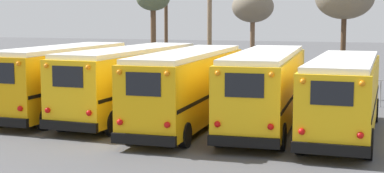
{
  "coord_description": "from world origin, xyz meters",
  "views": [
    {
      "loc": [
        7.92,
        -24.3,
        4.84
      ],
      "look_at": [
        0.0,
        -0.02,
        1.67
      ],
      "focal_mm": 55.0,
      "sensor_mm": 36.0,
      "label": 1
    }
  ],
  "objects_px": {
    "bare_tree_3": "(153,1)",
    "school_bus_2": "(189,86)",
    "school_bus_0": "(63,78)",
    "school_bus_3": "(265,87)",
    "school_bus_4": "(343,94)",
    "school_bus_1": "(131,80)",
    "bare_tree_1": "(253,8)",
    "utility_pole": "(210,13)"
  },
  "relations": [
    {
      "from": "school_bus_0",
      "to": "school_bus_3",
      "type": "xyz_separation_m",
      "value": [
        9.73,
        -0.09,
        -0.02
      ]
    },
    {
      "from": "bare_tree_3",
      "to": "school_bus_0",
      "type": "bearing_deg",
      "value": -84.49
    },
    {
      "from": "school_bus_0",
      "to": "bare_tree_1",
      "type": "relative_size",
      "value": 1.47
    },
    {
      "from": "school_bus_1",
      "to": "bare_tree_1",
      "type": "xyz_separation_m",
      "value": [
        2.44,
        15.28,
        3.47
      ]
    },
    {
      "from": "school_bus_3",
      "to": "school_bus_4",
      "type": "height_order",
      "value": "school_bus_3"
    },
    {
      "from": "school_bus_4",
      "to": "bare_tree_3",
      "type": "height_order",
      "value": "bare_tree_3"
    },
    {
      "from": "bare_tree_1",
      "to": "bare_tree_3",
      "type": "distance_m",
      "value": 7.2
    },
    {
      "from": "bare_tree_3",
      "to": "bare_tree_1",
      "type": "bearing_deg",
      "value": 5.63
    },
    {
      "from": "school_bus_3",
      "to": "bare_tree_1",
      "type": "relative_size",
      "value": 1.67
    },
    {
      "from": "school_bus_2",
      "to": "school_bus_0",
      "type": "bearing_deg",
      "value": 174.69
    },
    {
      "from": "school_bus_0",
      "to": "bare_tree_1",
      "type": "distance_m",
      "value": 17.28
    },
    {
      "from": "school_bus_2",
      "to": "bare_tree_1",
      "type": "relative_size",
      "value": 1.69
    },
    {
      "from": "school_bus_0",
      "to": "school_bus_1",
      "type": "height_order",
      "value": "school_bus_0"
    },
    {
      "from": "school_bus_0",
      "to": "bare_tree_3",
      "type": "relative_size",
      "value": 1.37
    },
    {
      "from": "bare_tree_1",
      "to": "bare_tree_3",
      "type": "relative_size",
      "value": 0.93
    },
    {
      "from": "school_bus_4",
      "to": "utility_pole",
      "type": "relative_size",
      "value": 1.06
    },
    {
      "from": "school_bus_2",
      "to": "bare_tree_3",
      "type": "xyz_separation_m",
      "value": [
        -7.96,
        15.84,
        3.99
      ]
    },
    {
      "from": "school_bus_3",
      "to": "utility_pole",
      "type": "distance_m",
      "value": 12.39
    },
    {
      "from": "school_bus_0",
      "to": "school_bus_2",
      "type": "xyz_separation_m",
      "value": [
        6.49,
        -0.6,
        -0.03
      ]
    },
    {
      "from": "school_bus_1",
      "to": "school_bus_4",
      "type": "height_order",
      "value": "school_bus_1"
    },
    {
      "from": "school_bus_0",
      "to": "school_bus_2",
      "type": "distance_m",
      "value": 6.52
    },
    {
      "from": "school_bus_2",
      "to": "school_bus_3",
      "type": "xyz_separation_m",
      "value": [
        3.24,
        0.51,
        0.02
      ]
    },
    {
      "from": "school_bus_1",
      "to": "school_bus_2",
      "type": "height_order",
      "value": "school_bus_1"
    },
    {
      "from": "school_bus_3",
      "to": "school_bus_4",
      "type": "distance_m",
      "value": 3.31
    },
    {
      "from": "school_bus_1",
      "to": "school_bus_2",
      "type": "relative_size",
      "value": 1.01
    },
    {
      "from": "school_bus_0",
      "to": "bare_tree_3",
      "type": "distance_m",
      "value": 15.81
    },
    {
      "from": "bare_tree_1",
      "to": "school_bus_1",
      "type": "bearing_deg",
      "value": -99.07
    },
    {
      "from": "bare_tree_3",
      "to": "school_bus_2",
      "type": "bearing_deg",
      "value": -63.33
    },
    {
      "from": "bare_tree_3",
      "to": "school_bus_1",
      "type": "bearing_deg",
      "value": -72.08
    },
    {
      "from": "school_bus_2",
      "to": "school_bus_4",
      "type": "relative_size",
      "value": 1.08
    },
    {
      "from": "school_bus_2",
      "to": "utility_pole",
      "type": "distance_m",
      "value": 11.79
    },
    {
      "from": "school_bus_0",
      "to": "school_bus_3",
      "type": "bearing_deg",
      "value": -0.54
    },
    {
      "from": "school_bus_0",
      "to": "school_bus_4",
      "type": "xyz_separation_m",
      "value": [
        12.97,
        -0.74,
        -0.08
      ]
    },
    {
      "from": "school_bus_2",
      "to": "utility_pole",
      "type": "xyz_separation_m",
      "value": [
        -2.34,
        11.12,
        3.14
      ]
    },
    {
      "from": "bare_tree_3",
      "to": "school_bus_4",
      "type": "bearing_deg",
      "value": -47.88
    },
    {
      "from": "school_bus_0",
      "to": "school_bus_2",
      "type": "relative_size",
      "value": 0.87
    },
    {
      "from": "school_bus_3",
      "to": "utility_pole",
      "type": "bearing_deg",
      "value": 117.74
    },
    {
      "from": "school_bus_2",
      "to": "school_bus_1",
      "type": "bearing_deg",
      "value": 158.65
    },
    {
      "from": "school_bus_1",
      "to": "utility_pole",
      "type": "height_order",
      "value": "utility_pole"
    },
    {
      "from": "school_bus_4",
      "to": "bare_tree_1",
      "type": "relative_size",
      "value": 1.56
    },
    {
      "from": "school_bus_2",
      "to": "school_bus_3",
      "type": "bearing_deg",
      "value": 8.94
    },
    {
      "from": "school_bus_1",
      "to": "school_bus_4",
      "type": "bearing_deg",
      "value": -8.19
    }
  ]
}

